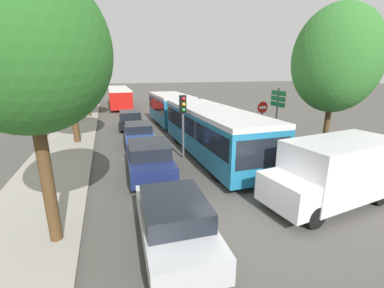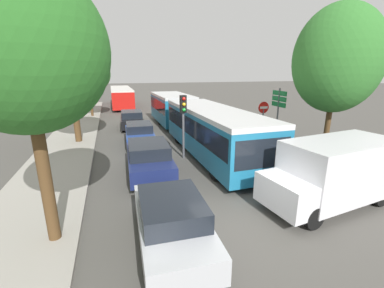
{
  "view_description": "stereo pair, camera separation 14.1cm",
  "coord_description": "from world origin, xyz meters",
  "px_view_note": "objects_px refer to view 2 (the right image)",
  "views": [
    {
      "loc": [
        -3.52,
        -5.96,
        4.58
      ],
      "look_at": [
        0.2,
        5.33,
        1.2
      ],
      "focal_mm": 24.0,
      "sensor_mm": 36.0,
      "label": 1
    },
    {
      "loc": [
        -3.39,
        -6.01,
        4.58
      ],
      "look_at": [
        0.2,
        5.33,
        1.2
      ],
      "focal_mm": 24.0,
      "sensor_mm": 36.0,
      "label": 2
    }
  ],
  "objects_px": {
    "queued_car_navy": "(149,158)",
    "direction_sign_post": "(278,105)",
    "articulated_bus": "(191,117)",
    "city_bus_rear": "(121,96)",
    "queued_car_silver": "(171,220)",
    "traffic_light": "(183,113)",
    "queued_car_black": "(132,119)",
    "tree_left_mid": "(69,64)",
    "no_entry_sign": "(263,117)",
    "queued_car_blue": "(139,134)",
    "white_van": "(335,171)",
    "tree_left_near": "(24,51)",
    "tree_right_near": "(337,60)",
    "tree_left_far": "(89,75)"
  },
  "relations": [
    {
      "from": "articulated_bus",
      "to": "no_entry_sign",
      "type": "bearing_deg",
      "value": 47.58
    },
    {
      "from": "queued_car_black",
      "to": "no_entry_sign",
      "type": "distance_m",
      "value": 10.9
    },
    {
      "from": "queued_car_silver",
      "to": "tree_left_far",
      "type": "height_order",
      "value": "tree_left_far"
    },
    {
      "from": "tree_left_far",
      "to": "articulated_bus",
      "type": "bearing_deg",
      "value": -58.69
    },
    {
      "from": "traffic_light",
      "to": "tree_right_near",
      "type": "xyz_separation_m",
      "value": [
        6.31,
        -3.2,
        2.59
      ]
    },
    {
      "from": "tree_left_near",
      "to": "queued_car_blue",
      "type": "bearing_deg",
      "value": 70.13
    },
    {
      "from": "queued_car_navy",
      "to": "queued_car_silver",
      "type": "bearing_deg",
      "value": -179.19
    },
    {
      "from": "traffic_light",
      "to": "direction_sign_post",
      "type": "distance_m",
      "value": 6.3
    },
    {
      "from": "tree_left_far",
      "to": "tree_right_near",
      "type": "distance_m",
      "value": 22.0
    },
    {
      "from": "city_bus_rear",
      "to": "tree_left_mid",
      "type": "height_order",
      "value": "tree_left_mid"
    },
    {
      "from": "no_entry_sign",
      "to": "queued_car_blue",
      "type": "bearing_deg",
      "value": -112.07
    },
    {
      "from": "white_van",
      "to": "tree_left_far",
      "type": "bearing_deg",
      "value": -74.66
    },
    {
      "from": "queued_car_silver",
      "to": "traffic_light",
      "type": "height_order",
      "value": "traffic_light"
    },
    {
      "from": "queued_car_navy",
      "to": "queued_car_black",
      "type": "bearing_deg",
      "value": 1.81
    },
    {
      "from": "articulated_bus",
      "to": "tree_left_mid",
      "type": "relative_size",
      "value": 2.35
    },
    {
      "from": "white_van",
      "to": "tree_right_near",
      "type": "relative_size",
      "value": 0.7
    },
    {
      "from": "tree_left_far",
      "to": "queued_car_silver",
      "type": "bearing_deg",
      "value": -82.09
    },
    {
      "from": "articulated_bus",
      "to": "city_bus_rear",
      "type": "xyz_separation_m",
      "value": [
        -3.77,
        19.27,
        -0.1
      ]
    },
    {
      "from": "traffic_light",
      "to": "direction_sign_post",
      "type": "xyz_separation_m",
      "value": [
        6.26,
        0.68,
        0.07
      ]
    },
    {
      "from": "queued_car_blue",
      "to": "traffic_light",
      "type": "height_order",
      "value": "traffic_light"
    },
    {
      "from": "direction_sign_post",
      "to": "white_van",
      "type": "bearing_deg",
      "value": 71.71
    },
    {
      "from": "queued_car_navy",
      "to": "queued_car_blue",
      "type": "distance_m",
      "value": 5.22
    },
    {
      "from": "articulated_bus",
      "to": "direction_sign_post",
      "type": "bearing_deg",
      "value": 54.72
    },
    {
      "from": "queued_car_silver",
      "to": "queued_car_blue",
      "type": "relative_size",
      "value": 1.02
    },
    {
      "from": "no_entry_sign",
      "to": "tree_left_mid",
      "type": "distance_m",
      "value": 12.23
    },
    {
      "from": "no_entry_sign",
      "to": "tree_left_mid",
      "type": "relative_size",
      "value": 0.37
    },
    {
      "from": "traffic_light",
      "to": "tree_left_mid",
      "type": "bearing_deg",
      "value": -132.08
    },
    {
      "from": "queued_car_silver",
      "to": "queued_car_black",
      "type": "xyz_separation_m",
      "value": [
        0.28,
        15.59,
        0.01
      ]
    },
    {
      "from": "queued_car_silver",
      "to": "queued_car_black",
      "type": "distance_m",
      "value": 15.59
    },
    {
      "from": "white_van",
      "to": "tree_left_far",
      "type": "distance_m",
      "value": 23.77
    },
    {
      "from": "no_entry_sign",
      "to": "direction_sign_post",
      "type": "height_order",
      "value": "direction_sign_post"
    },
    {
      "from": "tree_left_mid",
      "to": "articulated_bus",
      "type": "bearing_deg",
      "value": -8.74
    },
    {
      "from": "tree_left_near",
      "to": "tree_left_mid",
      "type": "distance_m",
      "value": 10.84
    },
    {
      "from": "queued_car_silver",
      "to": "no_entry_sign",
      "type": "xyz_separation_m",
      "value": [
        7.49,
        7.5,
        1.16
      ]
    },
    {
      "from": "white_van",
      "to": "tree_left_near",
      "type": "height_order",
      "value": "tree_left_near"
    },
    {
      "from": "tree_left_far",
      "to": "tree_right_near",
      "type": "bearing_deg",
      "value": -57.94
    },
    {
      "from": "queued_car_navy",
      "to": "direction_sign_post",
      "type": "bearing_deg",
      "value": -72.1
    },
    {
      "from": "queued_car_black",
      "to": "tree_left_mid",
      "type": "bearing_deg",
      "value": 137.09
    },
    {
      "from": "queued_car_blue",
      "to": "tree_left_far",
      "type": "bearing_deg",
      "value": 18.54
    },
    {
      "from": "queued_car_navy",
      "to": "no_entry_sign",
      "type": "bearing_deg",
      "value": -70.05
    },
    {
      "from": "city_bus_rear",
      "to": "queued_car_silver",
      "type": "height_order",
      "value": "city_bus_rear"
    },
    {
      "from": "articulated_bus",
      "to": "queued_car_navy",
      "type": "xyz_separation_m",
      "value": [
        -3.77,
        -5.53,
        -0.75
      ]
    },
    {
      "from": "queued_car_navy",
      "to": "articulated_bus",
      "type": "bearing_deg",
      "value": -31.75
    },
    {
      "from": "queued_car_navy",
      "to": "white_van",
      "type": "bearing_deg",
      "value": -126.6
    },
    {
      "from": "tree_right_near",
      "to": "traffic_light",
      "type": "bearing_deg",
      "value": 153.12
    },
    {
      "from": "direction_sign_post",
      "to": "tree_left_near",
      "type": "distance_m",
      "value": 13.5
    },
    {
      "from": "tree_right_near",
      "to": "queued_car_black",
      "type": "bearing_deg",
      "value": 124.77
    },
    {
      "from": "white_van",
      "to": "direction_sign_post",
      "type": "bearing_deg",
      "value": -117.4
    },
    {
      "from": "tree_right_near",
      "to": "queued_car_silver",
      "type": "bearing_deg",
      "value": -157.03
    },
    {
      "from": "queued_car_navy",
      "to": "traffic_light",
      "type": "height_order",
      "value": "traffic_light"
    }
  ]
}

